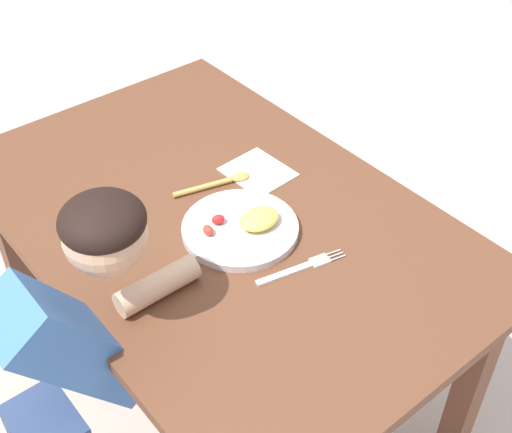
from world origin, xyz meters
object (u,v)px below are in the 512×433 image
plate (244,226)px  person (79,396)px  fork (300,268)px  spoon (220,182)px

plate → person: size_ratio=0.26×
plate → fork: size_ratio=1.26×
plate → spoon: size_ratio=1.34×
fork → spoon: size_ratio=1.06×
plate → person: bearing=-84.8°
plate → fork: (0.17, 0.02, -0.01)m
spoon → person: person is taller
fork → person: person is taller
spoon → fork: bearing=-82.1°
plate → person: (0.04, -0.47, -0.17)m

